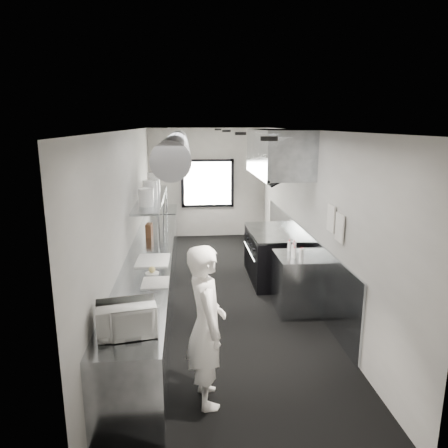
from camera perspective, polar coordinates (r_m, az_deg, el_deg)
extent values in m
cube|color=black|center=(7.45, -0.49, -9.51)|extent=(3.00, 8.00, 0.01)
cube|color=silver|center=(6.86, -0.54, 12.56)|extent=(3.00, 8.00, 0.01)
cube|color=#B7B4AE|center=(10.96, -2.24, 5.53)|extent=(3.00, 0.02, 2.80)
cube|color=#B7B4AE|center=(3.26, 5.46, -14.08)|extent=(3.00, 0.02, 2.80)
cube|color=#B7B4AE|center=(7.07, -12.73, 0.80)|extent=(0.02, 8.00, 2.80)
cube|color=#B7B4AE|center=(7.30, 11.31, 1.27)|extent=(0.02, 8.00, 2.80)
cube|color=gray|center=(7.79, 10.26, -4.38)|extent=(0.03, 5.50, 1.10)
cylinder|color=gray|center=(7.25, -6.42, 10.55)|extent=(0.40, 6.40, 0.40)
cube|color=white|center=(10.92, -2.23, 5.50)|extent=(1.20, 0.03, 1.10)
cube|color=black|center=(10.87, -2.27, 8.51)|extent=(1.36, 0.03, 0.08)
cube|color=black|center=(11.03, -2.21, 2.55)|extent=(1.36, 0.03, 0.08)
cube|color=black|center=(10.92, -5.61, 5.45)|extent=(0.08, 0.03, 1.25)
cube|color=black|center=(10.99, 1.11, 5.56)|extent=(0.08, 0.03, 1.25)
cube|color=gray|center=(7.74, 7.30, 9.59)|extent=(0.80, 2.20, 0.80)
cube|color=gray|center=(7.70, 4.43, 6.72)|extent=(0.05, 2.20, 0.05)
cube|color=black|center=(7.75, 6.64, 7.09)|extent=(0.50, 2.10, 0.28)
cube|color=gray|center=(6.82, -9.90, -7.86)|extent=(0.70, 6.00, 0.90)
cube|color=gray|center=(7.98, -9.75, 3.46)|extent=(0.45, 3.00, 0.04)
cylinder|color=gray|center=(6.67, -8.82, -1.36)|extent=(0.04, 0.04, 0.66)
cylinder|color=gray|center=(8.03, -8.23, 1.18)|extent=(0.04, 0.04, 0.66)
cylinder|color=gray|center=(9.40, -7.82, 2.98)|extent=(0.04, 0.04, 0.66)
cube|color=black|center=(8.09, 6.54, -4.32)|extent=(0.85, 1.60, 0.90)
cube|color=gray|center=(7.96, 6.63, -1.10)|extent=(0.85, 1.60, 0.04)
cube|color=gray|center=(8.02, 3.66, -4.42)|extent=(0.03, 1.55, 0.80)
cylinder|color=gray|center=(7.99, 3.46, -3.74)|extent=(0.03, 1.30, 0.03)
cube|color=gray|center=(6.83, 9.75, -7.83)|extent=(0.65, 0.80, 0.90)
cube|color=gray|center=(10.35, -8.33, -0.43)|extent=(0.70, 1.20, 0.90)
cube|color=silver|center=(6.14, 14.25, 0.74)|extent=(0.02, 0.28, 0.38)
cube|color=silver|center=(5.83, 15.35, -0.50)|extent=(0.02, 0.28, 0.38)
imported|color=white|center=(4.49, -2.41, -13.55)|extent=(0.50, 0.69, 1.73)
imported|color=white|center=(4.30, -13.05, -12.36)|extent=(0.59, 0.49, 0.31)
cylinder|color=beige|center=(4.71, -14.58, -11.51)|extent=(0.20, 0.20, 0.11)
cylinder|color=beige|center=(4.87, -13.74, -10.66)|extent=(0.16, 0.16, 0.10)
cube|color=white|center=(5.56, -9.25, -7.81)|extent=(0.34, 0.43, 0.01)
cylinder|color=silver|center=(5.90, -9.68, -6.56)|extent=(0.22, 0.22, 0.02)
sphere|color=#D8C271|center=(5.88, -9.70, -6.08)|extent=(0.09, 0.09, 0.09)
cube|color=silver|center=(6.42, -9.58, -4.87)|extent=(0.49, 0.65, 0.02)
cube|color=brown|center=(7.75, -10.06, -0.85)|extent=(0.12, 0.23, 0.24)
cylinder|color=silver|center=(7.09, -10.46, 3.57)|extent=(0.31, 0.31, 0.29)
cylinder|color=silver|center=(7.73, -9.94, 4.58)|extent=(0.31, 0.31, 0.34)
cylinder|color=silver|center=(8.29, -9.43, 5.11)|extent=(0.28, 0.28, 0.32)
cylinder|color=silver|center=(8.70, -9.51, 5.64)|extent=(0.31, 0.31, 0.37)
cylinder|color=silver|center=(6.39, 10.40, -4.15)|extent=(0.09, 0.09, 0.20)
cylinder|color=silver|center=(6.53, 9.48, -3.89)|extent=(0.07, 0.07, 0.16)
cylinder|color=silver|center=(6.61, 9.34, -3.55)|extent=(0.08, 0.08, 0.19)
cylinder|color=silver|center=(6.80, 9.48, -3.10)|extent=(0.08, 0.08, 0.18)
cylinder|color=silver|center=(6.88, 8.81, -2.96)|extent=(0.07, 0.07, 0.16)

